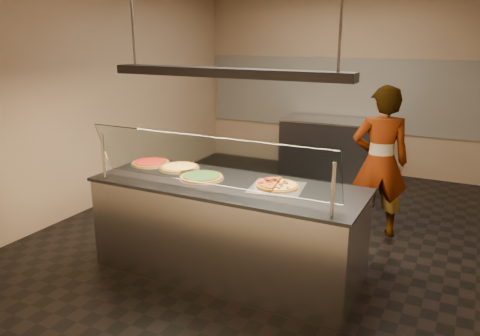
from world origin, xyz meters
The scene contains 19 objects.
ground centered at (0.00, 0.00, -0.01)m, with size 5.00×6.00×0.02m, color black.
wall_back centered at (0.00, 3.01, 1.50)m, with size 5.00×0.02×3.00m, color tan.
wall_front centered at (0.00, -3.01, 1.50)m, with size 5.00×0.02×3.00m, color tan.
wall_left centered at (-2.51, 0.00, 1.50)m, with size 0.02×6.00×3.00m, color tan.
tile_band centered at (0.00, 2.98, 1.30)m, with size 4.90×0.02×1.20m, color silver.
serving_counter centered at (0.01, -1.21, 0.47)m, with size 2.58×0.94×0.93m.
sneeze_guard centered at (0.01, -1.55, 1.23)m, with size 2.34×0.18×0.54m.
perforated_tray centered at (0.48, -1.12, 0.94)m, with size 0.54×0.54×0.01m.
half_pizza_pepperoni centered at (0.39, -1.12, 0.96)m, with size 0.25×0.41×0.05m.
half_pizza_sausage centered at (0.58, -1.12, 0.96)m, with size 0.25×0.41×0.04m.
pizza_spinach centered at (-0.28, -1.18, 0.95)m, with size 0.44×0.44×0.03m.
pizza_cheese centered at (-0.66, -0.99, 0.94)m, with size 0.43×0.43×0.03m.
pizza_tomato centered at (-1.04, -0.97, 0.94)m, with size 0.42×0.42×0.03m.
pizza_spatula centered at (-0.58, -1.06, 0.96)m, with size 0.27×0.19×0.02m.
prep_table centered at (-0.06, 2.55, 0.47)m, with size 1.61×0.74×0.93m.
worker centered at (1.12, 0.41, 0.88)m, with size 0.64×0.42×1.75m, color #2A272E.
heat_lamp_housing centered at (0.01, -1.21, 1.95)m, with size 2.30×0.18×0.08m, color #333337.
lamp_rod_left centered at (-0.99, -1.21, 2.50)m, with size 0.02×0.02×1.01m, color #B7B7BC.
lamp_rod_right centered at (1.01, -1.21, 2.50)m, with size 0.02×0.02×1.01m, color #B7B7BC.
Camera 1 is at (2.00, -4.88, 2.28)m, focal length 35.00 mm.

